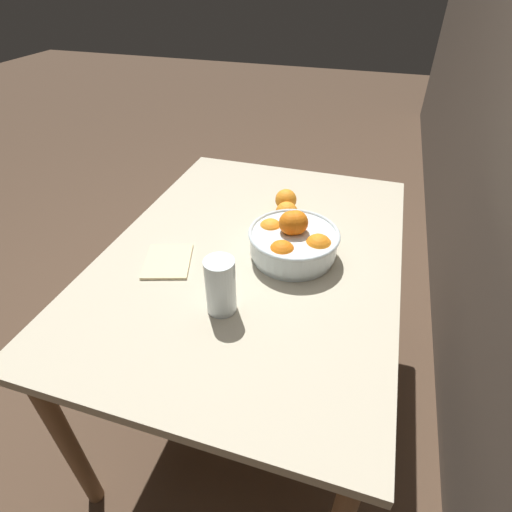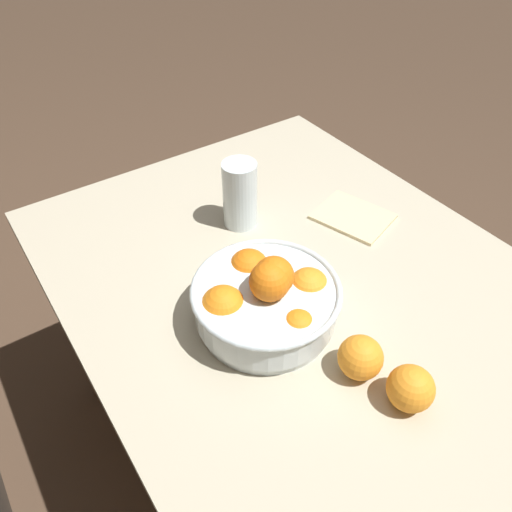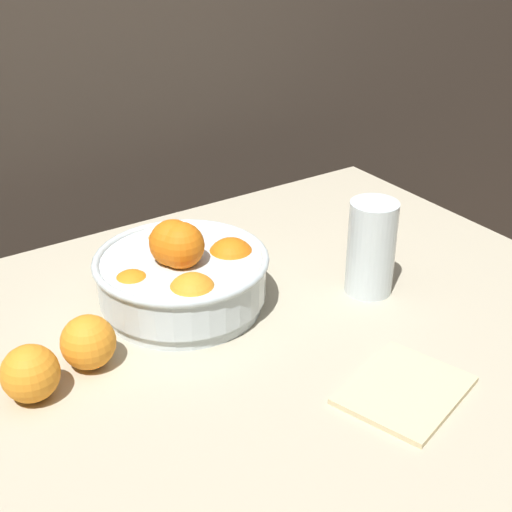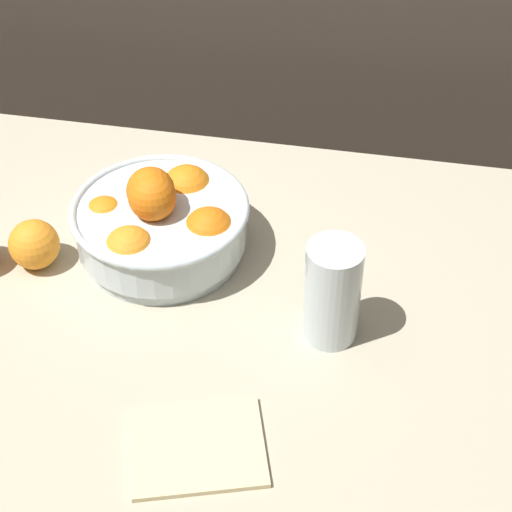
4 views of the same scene
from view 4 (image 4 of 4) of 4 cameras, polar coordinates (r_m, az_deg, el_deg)
dining_table at (r=1.31m, az=-7.06°, el=-5.77°), size 1.23×0.89×0.73m
fruit_bowl at (r=1.31m, az=-6.35°, el=2.20°), size 0.27×0.27×0.15m
juice_glass at (r=1.16m, az=5.08°, el=-2.69°), size 0.08×0.08×0.16m
orange_loose_front at (r=1.33m, az=-14.57°, el=0.76°), size 0.08×0.08×0.08m
napkin at (r=1.09m, az=-3.91°, el=-12.59°), size 0.20×0.18×0.01m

